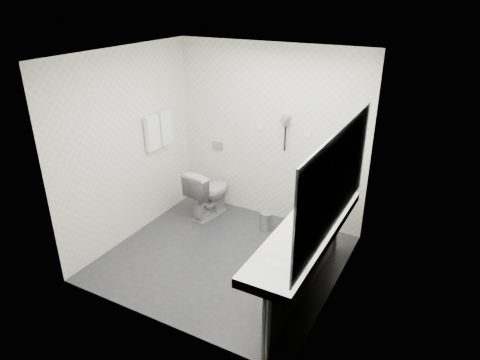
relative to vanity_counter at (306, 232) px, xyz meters
The scene contains 32 objects.
floor 1.39m from the vanity_counter, 169.92° to the left, with size 2.80×2.80×0.00m, color #2A292F.
ceiling 2.05m from the vanity_counter, 169.92° to the left, with size 2.80×2.80×0.00m, color white.
wall_back 1.93m from the vanity_counter, 126.87° to the left, with size 2.80×2.80×0.00m, color white.
wall_front 1.64m from the vanity_counter, 135.64° to the right, with size 2.80×2.80×0.00m, color white.
wall_left 2.57m from the vanity_counter, behind, with size 2.60×2.60×0.00m, color white.
wall_right 0.56m from the vanity_counter, 36.03° to the left, with size 2.60×2.60×0.00m, color white.
vanity_counter is the anchor object (origin of this frame).
vanity_panel 0.43m from the vanity_counter, ahead, with size 0.03×2.15×0.75m, color gray.
vanity_post_near 1.12m from the vanity_counter, 86.97° to the right, with size 0.06×0.06×0.75m, color silver.
vanity_post_far 1.12m from the vanity_counter, 86.97° to the left, with size 0.06×0.06×0.75m, color silver.
mirror 0.70m from the vanity_counter, ahead, with size 0.02×2.20×1.05m, color #B2BCC6.
basin_near 0.65m from the vanity_counter, 90.00° to the right, with size 0.40×0.31×0.05m, color white.
basin_far 0.65m from the vanity_counter, 90.00° to the left, with size 0.40×0.31×0.05m, color white.
faucet_near 0.69m from the vanity_counter, 73.30° to the right, with size 0.04×0.04×0.15m, color silver.
faucet_far 0.69m from the vanity_counter, 73.30° to the left, with size 0.04×0.04×0.15m, color silver.
soap_bottle_a 0.15m from the vanity_counter, 53.27° to the left, with size 0.04×0.04×0.09m, color beige.
soap_bottle_b 0.26m from the vanity_counter, 72.38° to the left, with size 0.08×0.08×0.10m, color beige.
soap_bottle_c 0.15m from the vanity_counter, 56.10° to the right, with size 0.04×0.04×0.12m, color beige.
glass_left 0.28m from the vanity_counter, 69.97° to the left, with size 0.05×0.05×0.10m, color silver.
glass_right 0.41m from the vanity_counter, 65.77° to the left, with size 0.05×0.05×0.10m, color silver.
toilet 2.21m from the vanity_counter, 150.46° to the left, with size 0.42×0.73×0.74m, color white.
flush_plate 2.48m from the vanity_counter, 143.06° to the left, with size 0.18×0.02×0.12m, color #B2B5BA.
pedal_bin 1.59m from the vanity_counter, 131.32° to the left, with size 0.18×0.18×0.25m, color #B2B5BA.
bin_lid 1.54m from the vanity_counter, 131.32° to the left, with size 0.18×0.18×0.01m, color #B2B5BA.
towel_rail 2.69m from the vanity_counter, 163.14° to the left, with size 0.02×0.02×0.62m, color silver.
towel_near 2.59m from the vanity_counter, 166.10° to the left, with size 0.07×0.24×0.48m, color white.
towel_far 2.67m from the vanity_counter, 160.15° to the left, with size 0.07×0.24×0.48m, color white.
dryer_cradle 1.85m from the vanity_counter, 120.76° to the left, with size 0.10×0.04×0.14m, color gray.
dryer_barrel 1.81m from the vanity_counter, 122.01° to the left, with size 0.08×0.08×0.14m, color gray.
dryer_cord 1.76m from the vanity_counter, 121.02° to the left, with size 0.02×0.02×0.35m, color black.
switch_plate_a 2.04m from the vanity_counter, 130.59° to the left, with size 0.09×0.02×0.09m, color white.
switch_plate_b 1.69m from the vanity_counter, 111.13° to the left, with size 0.09×0.02×0.09m, color white.
Camera 1 is at (2.33, -3.90, 3.13)m, focal length 31.98 mm.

